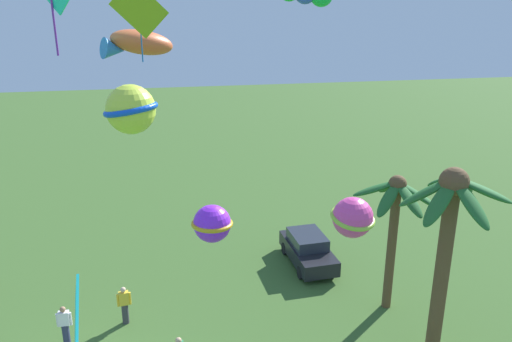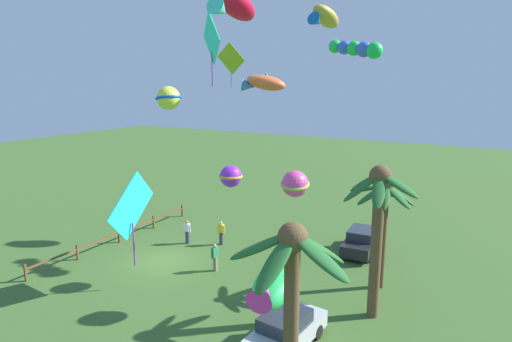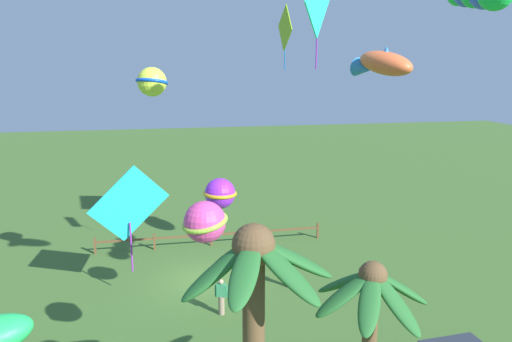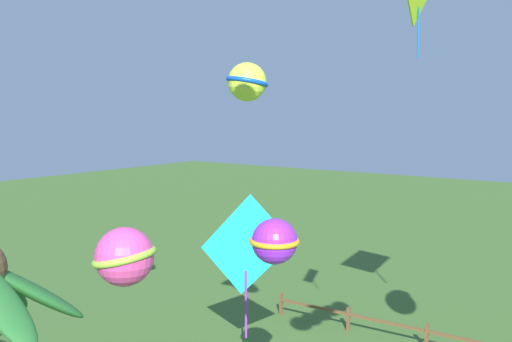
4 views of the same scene
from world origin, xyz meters
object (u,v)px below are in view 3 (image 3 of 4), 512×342
at_px(palm_tree_2, 254,308).
at_px(kite_ball_8, 152,82).
at_px(spectator_2, 221,296).
at_px(kite_diamond_2, 318,2).
at_px(palm_tree_1, 370,317).
at_px(kite_diamond_1, 129,205).
at_px(kite_diamond_7, 285,29).
at_px(kite_fish_6, 382,64).
at_px(kite_ball_5, 205,222).
at_px(spectator_0, 289,271).
at_px(kite_ball_4, 220,193).
at_px(spectator_1, 261,256).

bearing_deg(palm_tree_2, kite_ball_8, -77.74).
xyz_separation_m(spectator_2, kite_diamond_2, (-5.10, -3.57, 12.40)).
bearing_deg(palm_tree_2, palm_tree_1, -172.18).
height_order(kite_diamond_1, kite_diamond_7, kite_diamond_7).
distance_m(palm_tree_1, kite_fish_6, 12.12).
height_order(spectator_2, kite_diamond_2, kite_diamond_2).
distance_m(spectator_2, kite_ball_8, 9.28).
bearing_deg(kite_ball_5, spectator_0, -122.06).
height_order(kite_diamond_1, kite_diamond_2, kite_diamond_2).
bearing_deg(kite_fish_6, kite_diamond_7, 3.35).
height_order(kite_ball_5, kite_fish_6, kite_fish_6).
relative_size(palm_tree_1, kite_ball_5, 3.23).
distance_m(kite_diamond_1, kite_ball_4, 5.25).
distance_m(spectator_0, kite_diamond_1, 8.04).
xyz_separation_m(kite_ball_5, kite_diamond_7, (-3.87, -5.91, 5.85)).
height_order(palm_tree_2, kite_ball_8, kite_ball_8).
distance_m(spectator_2, kite_ball_4, 4.98).
relative_size(palm_tree_2, spectator_2, 4.42).
bearing_deg(kite_ball_8, spectator_2, 162.45).
bearing_deg(palm_tree_1, spectator_1, -89.69).
xyz_separation_m(palm_tree_2, kite_diamond_7, (-3.13, -9.60, 6.70)).
bearing_deg(palm_tree_1, kite_diamond_1, -59.96).
bearing_deg(kite_diamond_2, kite_ball_5, 55.19).
bearing_deg(kite_fish_6, spectator_1, -34.83).
distance_m(palm_tree_1, spectator_2, 9.66).
bearing_deg(spectator_2, kite_ball_5, 78.54).
xyz_separation_m(palm_tree_2, kite_diamond_1, (3.38, -11.39, -0.73)).
bearing_deg(palm_tree_2, kite_ball_5, -78.70).
relative_size(kite_diamond_1, kite_diamond_7, 1.93).
distance_m(kite_diamond_1, kite_diamond_7, 10.04).
relative_size(spectator_1, kite_diamond_1, 0.32).
height_order(kite_diamond_2, kite_ball_5, kite_diamond_2).
bearing_deg(kite_ball_4, spectator_0, -138.71).
distance_m(spectator_1, kite_ball_4, 7.62).
relative_size(spectator_1, kite_ball_4, 0.89).
bearing_deg(palm_tree_2, kite_diamond_7, -108.05).
bearing_deg(kite_diamond_2, palm_tree_2, 66.59).
xyz_separation_m(kite_diamond_7, kite_ball_8, (5.26, -0.20, -2.05)).
height_order(kite_ball_5, kite_diamond_7, kite_diamond_7).
bearing_deg(spectator_0, kite_ball_8, 11.21).
distance_m(kite_ball_4, kite_ball_5, 4.23).
xyz_separation_m(spectator_0, kite_diamond_1, (7.21, -0.42, 3.53)).
bearing_deg(palm_tree_1, spectator_0, -94.65).
distance_m(kite_fish_6, kite_diamond_7, 4.57).
xyz_separation_m(kite_diamond_2, kite_ball_4, (5.23, 4.78, -7.57)).
xyz_separation_m(palm_tree_2, kite_ball_5, (0.74, -3.69, 0.85)).
relative_size(kite_ball_5, kite_ball_8, 1.03).
xyz_separation_m(palm_tree_2, spectator_1, (-2.90, -13.05, -4.26)).
bearing_deg(spectator_2, spectator_1, -122.37).
bearing_deg(spectator_1, palm_tree_2, 77.47).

